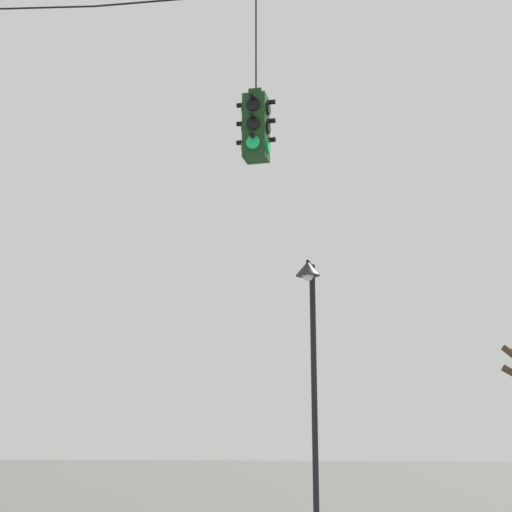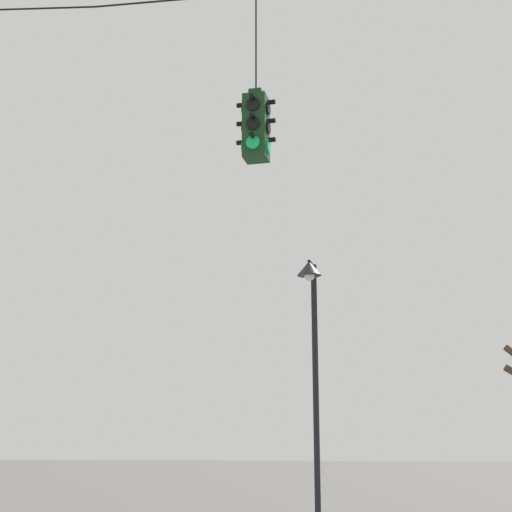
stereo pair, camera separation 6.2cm
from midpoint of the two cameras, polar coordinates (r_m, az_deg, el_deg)
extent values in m
cylinder|color=black|center=(13.96, -15.23, 16.98)|extent=(1.92, 0.03, 0.25)
cylinder|color=black|center=(13.14, -7.55, 17.84)|extent=(1.92, 0.03, 0.14)
cube|color=#143819|center=(11.60, 0.16, 9.29)|extent=(0.34, 0.34, 0.99)
cube|color=#143819|center=(11.82, 0.15, 11.71)|extent=(0.19, 0.19, 0.10)
cylinder|color=black|center=(12.23, 0.15, 15.43)|extent=(0.02, 0.02, 1.66)
cylinder|color=black|center=(11.56, -0.06, 10.99)|extent=(0.20, 0.03, 0.20)
cylinder|color=black|center=(11.55, -0.12, 11.49)|extent=(0.07, 0.12, 0.07)
cylinder|color=black|center=(11.43, -0.07, 9.64)|extent=(0.20, 0.03, 0.20)
cylinder|color=black|center=(11.43, -0.12, 10.15)|extent=(0.07, 0.12, 0.07)
cylinder|color=#19C666|center=(11.32, -0.07, 8.27)|extent=(0.20, 0.03, 0.20)
cylinder|color=black|center=(11.31, -0.12, 8.78)|extent=(0.07, 0.12, 0.07)
cylinder|color=black|center=(11.88, 0.37, 10.26)|extent=(0.20, 0.03, 0.20)
cylinder|color=black|center=(11.96, 0.42, 10.57)|extent=(0.07, 0.12, 0.07)
cylinder|color=black|center=(11.76, 0.37, 8.94)|extent=(0.20, 0.03, 0.20)
cylinder|color=black|center=(11.84, 0.42, 9.26)|extent=(0.07, 0.12, 0.07)
cylinder|color=#19C666|center=(11.65, 0.37, 7.60)|extent=(0.20, 0.03, 0.20)
cylinder|color=black|center=(11.73, 0.42, 7.93)|extent=(0.07, 0.12, 0.07)
cylinder|color=black|center=(11.76, -0.74, 10.53)|extent=(0.03, 0.20, 0.20)
cylinder|color=black|center=(11.81, -0.95, 10.91)|extent=(0.12, 0.07, 0.07)
cylinder|color=black|center=(11.64, -0.74, 9.20)|extent=(0.03, 0.20, 0.20)
cylinder|color=black|center=(11.69, -0.96, 9.59)|extent=(0.12, 0.07, 0.07)
cylinder|color=#19C666|center=(11.53, -0.75, 7.85)|extent=(0.03, 0.20, 0.20)
cylinder|color=black|center=(11.57, -0.96, 8.24)|extent=(0.12, 0.07, 0.07)
cylinder|color=black|center=(11.68, 1.05, 10.71)|extent=(0.03, 0.20, 0.20)
cylinder|color=black|center=(11.71, 1.27, 11.13)|extent=(0.12, 0.07, 0.07)
cylinder|color=black|center=(11.56, 1.06, 9.37)|extent=(0.03, 0.20, 0.20)
cylinder|color=black|center=(11.59, 1.28, 9.80)|extent=(0.12, 0.07, 0.07)
cylinder|color=#19C666|center=(11.45, 1.07, 8.01)|extent=(0.03, 0.20, 0.20)
cylinder|color=black|center=(11.47, 1.29, 8.45)|extent=(0.12, 0.07, 0.07)
cylinder|color=black|center=(16.06, 4.48, -9.75)|extent=(0.12, 0.12, 5.22)
cylinder|color=black|center=(16.18, 4.16, -0.60)|extent=(0.07, 0.54, 0.07)
cone|color=#232328|center=(15.89, 4.00, -0.90)|extent=(0.49, 0.49, 0.30)
sphere|color=silver|center=(15.85, 4.01, -1.42)|extent=(0.22, 0.22, 0.22)
camera|label=1|loc=(0.03, -89.84, -0.04)|focal=55.00mm
camera|label=2|loc=(0.03, 90.16, 0.04)|focal=55.00mm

